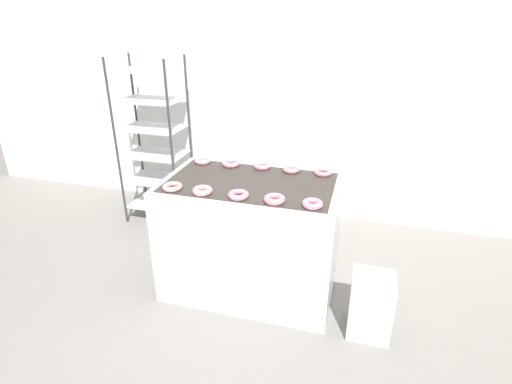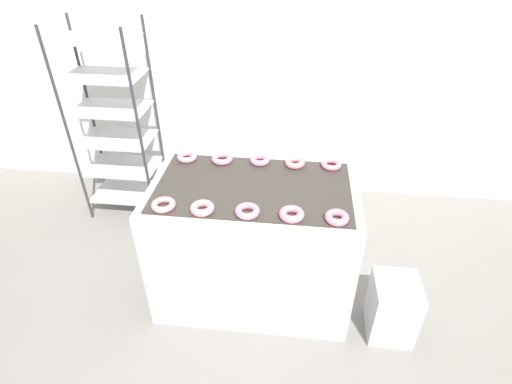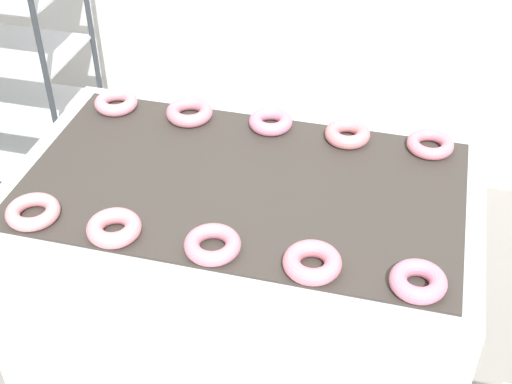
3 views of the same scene
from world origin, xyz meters
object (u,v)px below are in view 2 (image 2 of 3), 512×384
Objects in this scene: donut_far_leftmost at (187,157)px; donut_near_rightmost at (337,217)px; donut_near_left at (202,208)px; donut_far_rightmost at (331,164)px; glaze_bin at (392,308)px; donut_far_right at (295,163)px; donut_near_center at (247,211)px; fryer_machine at (254,242)px; donut_far_center at (260,160)px; donut_far_left at (222,159)px; baking_rack_cart at (114,124)px; donut_near_leftmost at (163,205)px; donut_near_right at (292,214)px.

donut_near_rightmost is at bearing -29.66° from donut_far_leftmost.
donut_near_left is 1.01× the size of donut_far_rightmost.
donut_far_right reaches higher than glaze_bin.
donut_near_center is 0.76m from donut_far_leftmost.
fryer_machine is 9.72× the size of donut_near_rightmost.
donut_far_leftmost and donut_far_center have the same top height.
donut_near_rightmost is 0.93× the size of donut_far_left.
donut_near_left is at bearing -131.93° from fryer_machine.
donut_far_right is (-0.26, 0.58, -0.00)m from donut_near_rightmost.
glaze_bin is 0.87m from donut_near_rightmost.
donut_far_left reaches higher than fryer_machine.
baking_rack_cart reaches higher than donut_far_left.
baking_rack_cart is 2.65m from glaze_bin.
donut_far_center is at bearing 65.27° from donut_near_left.
donut_near_rightmost is 0.63m from donut_far_right.
donut_far_rightmost is (-0.46, 0.56, 0.75)m from glaze_bin.
glaze_bin is at bearing -50.57° from donut_far_rightmost.
fryer_machine is at bearing -34.80° from baking_rack_cart.
donut_far_right is at bearing 142.20° from glaze_bin.
fryer_machine is at bearing 48.07° from donut_near_left.
fryer_machine is 9.79× the size of donut_far_center.
fryer_machine is 9.33× the size of donut_near_leftmost.
donut_near_leftmost is 0.77m from donut_far_center.
donut_near_right is at bearing -0.60° from donut_near_leftmost.
glaze_bin is 3.25× the size of donut_far_center.
glaze_bin is 3.13× the size of donut_near_left.
baking_rack_cart is 12.69× the size of donut_far_center.
donut_far_left is at bearing 113.85° from donut_near_center.
donut_near_left reaches higher than glaze_bin.
donut_near_rightmost is at bearing -66.22° from donut_far_right.
donut_far_right is (-0.71, 0.55, 0.75)m from glaze_bin.
donut_near_left is at bearing -179.92° from donut_near_rightmost.
donut_near_right reaches higher than donut_far_center.
fryer_machine is at bearing -131.25° from donut_far_right.
donut_far_left and donut_far_right have the same top height.
donut_far_leftmost is at bearing -178.45° from donut_far_center.
glaze_bin is 3.23× the size of donut_near_rightmost.
baking_rack_cart is at bearing 154.99° from donut_far_center.
donut_near_rightmost is 1.16m from donut_far_leftmost.
donut_far_center is (-0.50, 0.59, -0.00)m from donut_near_rightmost.
donut_near_center reaches higher than fryer_machine.
donut_far_center is at bearing 179.95° from donut_far_rightmost.
donut_near_right is (0.25, -0.00, 0.00)m from donut_near_center.
donut_near_right reaches higher than fryer_machine.
donut_near_left is at bearing -179.12° from donut_near_center.
glaze_bin is at bearing -37.80° from donut_far_right.
donut_far_left is at bearing -177.40° from donut_far_center.
donut_far_left is 0.26m from donut_far_center.
donut_near_leftmost is 0.96× the size of donut_far_left.
donut_near_leftmost is (-0.50, -0.28, 0.49)m from fryer_machine.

